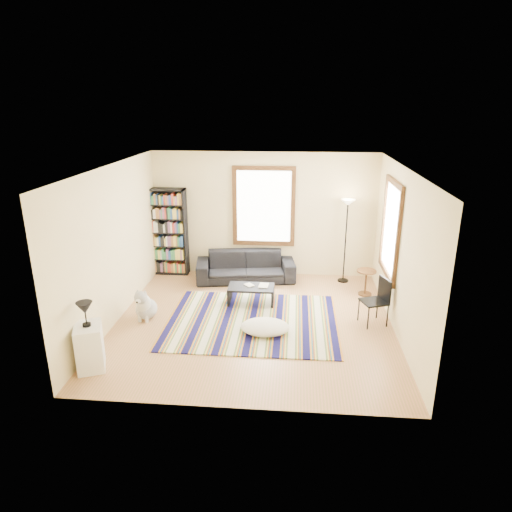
# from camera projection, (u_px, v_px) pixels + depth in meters

# --- Properties ---
(floor) EXTENTS (5.00, 5.00, 0.10)m
(floor) POSITION_uv_depth(u_px,v_px,m) (254.00, 324.00, 8.37)
(floor) COLOR #B77653
(floor) RESTS_ON ground
(ceiling) EXTENTS (5.00, 5.00, 0.10)m
(ceiling) POSITION_uv_depth(u_px,v_px,m) (253.00, 164.00, 7.44)
(ceiling) COLOR white
(ceiling) RESTS_ON floor
(wall_back) EXTENTS (5.00, 0.10, 2.80)m
(wall_back) POSITION_uv_depth(u_px,v_px,m) (264.00, 214.00, 10.31)
(wall_back) COLOR beige
(wall_back) RESTS_ON floor
(wall_front) EXTENTS (5.00, 0.10, 2.80)m
(wall_front) POSITION_uv_depth(u_px,v_px,m) (234.00, 314.00, 5.50)
(wall_front) COLOR beige
(wall_front) RESTS_ON floor
(wall_left) EXTENTS (0.10, 5.00, 2.80)m
(wall_left) POSITION_uv_depth(u_px,v_px,m) (111.00, 245.00, 8.11)
(wall_left) COLOR beige
(wall_left) RESTS_ON floor
(wall_right) EXTENTS (0.10, 5.00, 2.80)m
(wall_right) POSITION_uv_depth(u_px,v_px,m) (404.00, 253.00, 7.69)
(wall_right) COLOR beige
(wall_right) RESTS_ON floor
(window_back) EXTENTS (1.20, 0.06, 1.60)m
(window_back) POSITION_uv_depth(u_px,v_px,m) (264.00, 206.00, 10.17)
(window_back) COLOR white
(window_back) RESTS_ON wall_back
(window_right) EXTENTS (0.06, 1.20, 1.60)m
(window_right) POSITION_uv_depth(u_px,v_px,m) (391.00, 229.00, 8.39)
(window_right) COLOR white
(window_right) RESTS_ON wall_right
(rug) EXTENTS (3.09, 2.47, 0.02)m
(rug) POSITION_uv_depth(u_px,v_px,m) (252.00, 321.00, 8.35)
(rug) COLOR #0D0C3C
(rug) RESTS_ON floor
(sofa) EXTENTS (1.18, 2.28, 0.64)m
(sofa) POSITION_uv_depth(u_px,v_px,m) (246.00, 266.00, 10.22)
(sofa) COLOR black
(sofa) RESTS_ON floor
(bookshelf) EXTENTS (0.90, 0.30, 2.00)m
(bookshelf) POSITION_uv_depth(u_px,v_px,m) (167.00, 232.00, 10.40)
(bookshelf) COLOR black
(bookshelf) RESTS_ON floor
(coffee_table) EXTENTS (0.94, 0.58, 0.36)m
(coffee_table) POSITION_uv_depth(u_px,v_px,m) (251.00, 295.00, 9.06)
(coffee_table) COLOR black
(coffee_table) RESTS_ON floor
(book_a) EXTENTS (0.24, 0.23, 0.02)m
(book_a) POSITION_uv_depth(u_px,v_px,m) (246.00, 286.00, 9.00)
(book_a) COLOR beige
(book_a) RESTS_ON coffee_table
(book_b) EXTENTS (0.21, 0.27, 0.02)m
(book_b) POSITION_uv_depth(u_px,v_px,m) (259.00, 285.00, 9.03)
(book_b) COLOR beige
(book_b) RESTS_ON coffee_table
(floor_cushion) EXTENTS (0.96, 0.79, 0.21)m
(floor_cushion) POSITION_uv_depth(u_px,v_px,m) (265.00, 327.00, 7.93)
(floor_cushion) COLOR beige
(floor_cushion) RESTS_ON floor
(floor_lamp) EXTENTS (0.37, 0.37, 1.86)m
(floor_lamp) POSITION_uv_depth(u_px,v_px,m) (345.00, 241.00, 9.93)
(floor_lamp) COLOR black
(floor_lamp) RESTS_ON floor
(side_table) EXTENTS (0.45, 0.45, 0.54)m
(side_table) POSITION_uv_depth(u_px,v_px,m) (366.00, 283.00, 9.43)
(side_table) COLOR #482B12
(side_table) RESTS_ON floor
(folding_chair) EXTENTS (0.53, 0.52, 0.86)m
(folding_chair) POSITION_uv_depth(u_px,v_px,m) (374.00, 302.00, 8.14)
(folding_chair) COLOR black
(folding_chair) RESTS_ON floor
(white_cabinet) EXTENTS (0.54, 0.60, 0.70)m
(white_cabinet) POSITION_uv_depth(u_px,v_px,m) (90.00, 347.00, 6.81)
(white_cabinet) COLOR white
(white_cabinet) RESTS_ON floor
(table_lamp) EXTENTS (0.30, 0.30, 0.38)m
(table_lamp) POSITION_uv_depth(u_px,v_px,m) (85.00, 314.00, 6.63)
(table_lamp) COLOR black
(table_lamp) RESTS_ON white_cabinet
(dog) EXTENTS (0.48, 0.64, 0.61)m
(dog) POSITION_uv_depth(u_px,v_px,m) (146.00, 303.00, 8.41)
(dog) COLOR silver
(dog) RESTS_ON floor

